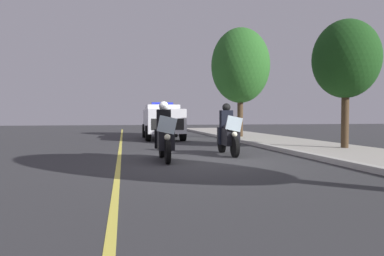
{
  "coord_description": "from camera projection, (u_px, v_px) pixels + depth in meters",
  "views": [
    {
      "loc": [
        9.6,
        -2.17,
        1.29
      ],
      "look_at": [
        -1.41,
        0.0,
        0.9
      ],
      "focal_mm": 32.44,
      "sensor_mm": 36.0,
      "label": 1
    }
  ],
  "objects": [
    {
      "name": "ground_plane",
      "position": [
        202.0,
        161.0,
        9.88
      ],
      "size": [
        80.0,
        80.0,
        0.0
      ],
      "primitive_type": "plane",
      "color": "#333335"
    },
    {
      "name": "curb_strip",
      "position": [
        312.0,
        156.0,
        10.54
      ],
      "size": [
        48.0,
        0.24,
        0.15
      ],
      "primitive_type": "cube",
      "color": "#B7B5AD",
      "rests_on": "ground"
    },
    {
      "name": "sidewalk_strip",
      "position": [
        367.0,
        155.0,
        10.91
      ],
      "size": [
        48.0,
        3.6,
        0.1
      ],
      "primitive_type": "cube",
      "color": "#A8A399",
      "rests_on": "ground"
    },
    {
      "name": "lane_stripe_center",
      "position": [
        119.0,
        163.0,
        9.43
      ],
      "size": [
        48.0,
        0.12,
        0.01
      ],
      "primitive_type": "cube",
      "color": "#E0D14C",
      "rests_on": "ground"
    },
    {
      "name": "police_motorcycle_lead_left",
      "position": [
        164.0,
        136.0,
        10.04
      ],
      "size": [
        2.14,
        0.56,
        1.72
      ],
      "color": "black",
      "rests_on": "ground"
    },
    {
      "name": "police_motorcycle_lead_right",
      "position": [
        228.0,
        134.0,
        11.49
      ],
      "size": [
        2.14,
        0.56,
        1.72
      ],
      "color": "black",
      "rests_on": "ground"
    },
    {
      "name": "police_suv",
      "position": [
        162.0,
        120.0,
        19.37
      ],
      "size": [
        4.92,
        2.11,
        2.05
      ],
      "color": "silver",
      "rests_on": "ground"
    },
    {
      "name": "tree_mid_block",
      "position": [
        346.0,
        59.0,
        12.88
      ],
      "size": [
        2.44,
        2.44,
        4.77
      ],
      "color": "#42301E",
      "rests_on": "sidewalk_strip"
    },
    {
      "name": "tree_far_back",
      "position": [
        240.0,
        66.0,
        20.0
      ],
      "size": [
        3.37,
        3.37,
        6.26
      ],
      "color": "#42301E",
      "rests_on": "sidewalk_strip"
    }
  ]
}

